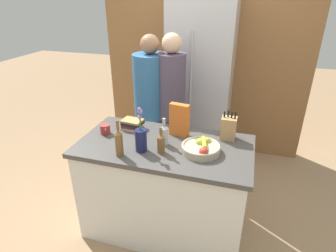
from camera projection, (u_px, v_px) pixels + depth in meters
The scene contains 15 objects.
ground_plane at pixel (165, 225), 2.67m from camera, with size 14.00×14.00×0.00m, color #A37F5B.
kitchen_island at pixel (165, 187), 2.48m from camera, with size 1.42×0.75×0.88m.
back_wall_wood at pixel (204, 53), 3.56m from camera, with size 2.62×0.12×2.60m.
refrigerator at pixel (200, 84), 3.38m from camera, with size 0.73×0.62×1.99m.
fruit_bowl at pixel (201, 148), 2.16m from camera, with size 0.30×0.30×0.10m.
knife_block at pixel (229, 128), 2.33m from camera, with size 0.12×0.10×0.26m.
flower_vase at pixel (141, 138), 2.15m from camera, with size 0.09×0.09×0.36m.
cereal_box at pixel (179, 120), 2.38m from camera, with size 0.17×0.09×0.28m.
coffee_mug at pixel (105, 129), 2.44m from camera, with size 0.09×0.11×0.08m.
book_stack at pixel (132, 124), 2.53m from camera, with size 0.19×0.17×0.09m.
bottle_oil at pixel (119, 142), 2.08m from camera, with size 0.06×0.06×0.29m.
bottle_vinegar at pixel (164, 134), 2.25m from camera, with size 0.06×0.06×0.23m.
bottle_wine at pixel (161, 143), 2.13m from camera, with size 0.06×0.06×0.21m.
person_at_sink at pixel (151, 104), 3.00m from camera, with size 0.36×0.36×1.64m.
person_in_blue at pixel (171, 104), 2.91m from camera, with size 0.28×0.28×1.66m.
Camera 1 is at (0.60, -1.90, 2.01)m, focal length 30.00 mm.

